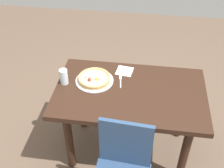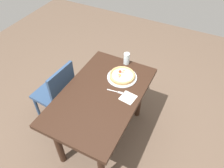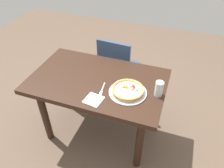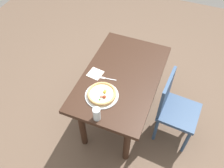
{
  "view_description": "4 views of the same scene",
  "coord_description": "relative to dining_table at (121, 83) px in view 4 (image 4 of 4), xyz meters",
  "views": [
    {
      "loc": [
        0.1,
        -1.76,
        2.26
      ],
      "look_at": [
        -0.16,
        0.04,
        0.77
      ],
      "focal_mm": 45.73,
      "sensor_mm": 36.0,
      "label": 1
    },
    {
      "loc": [
        1.27,
        0.76,
        2.34
      ],
      "look_at": [
        -0.16,
        0.04,
        0.77
      ],
      "focal_mm": 34.92,
      "sensor_mm": 36.0,
      "label": 2
    },
    {
      "loc": [
        -0.64,
        1.42,
        1.96
      ],
      "look_at": [
        -0.16,
        0.04,
        0.77
      ],
      "focal_mm": 34.67,
      "sensor_mm": 36.0,
      "label": 3
    },
    {
      "loc": [
        -1.55,
        -0.51,
        2.54
      ],
      "look_at": [
        -0.16,
        0.04,
        0.77
      ],
      "focal_mm": 37.97,
      "sensor_mm": 36.0,
      "label": 4
    }
  ],
  "objects": [
    {
      "name": "plate",
      "position": [
        -0.31,
        0.09,
        0.12
      ],
      "size": [
        0.32,
        0.32,
        0.01
      ],
      "primitive_type": "cylinder",
      "color": "silver",
      "rests_on": "dining_table"
    },
    {
      "name": "napkin",
      "position": [
        -0.07,
        0.26,
        0.12
      ],
      "size": [
        0.16,
        0.16,
        0.0
      ],
      "primitive_type": "cube",
      "rotation": [
        0.0,
        0.0,
        -0.14
      ],
      "color": "white",
      "rests_on": "dining_table"
    },
    {
      "name": "pizza",
      "position": [
        -0.31,
        0.08,
        0.14
      ],
      "size": [
        0.28,
        0.28,
        0.05
      ],
      "color": "tan",
      "rests_on": "plate"
    },
    {
      "name": "chair_near",
      "position": [
        0.0,
        -0.59,
        -0.15
      ],
      "size": [
        0.43,
        0.43,
        0.88
      ],
      "rotation": [
        0.0,
        0.0,
        3.07
      ],
      "color": "navy",
      "rests_on": "ground"
    },
    {
      "name": "ground_plane",
      "position": [
        0.0,
        0.0,
        -0.63
      ],
      "size": [
        6.0,
        6.0,
        0.0
      ],
      "primitive_type": "plane",
      "color": "brown"
    },
    {
      "name": "drinking_glass",
      "position": [
        -0.56,
        0.03,
        0.18
      ],
      "size": [
        0.07,
        0.07,
        0.13
      ],
      "primitive_type": "cylinder",
      "color": "silver",
      "rests_on": "dining_table"
    },
    {
      "name": "dining_table",
      "position": [
        0.0,
        0.0,
        0.0
      ],
      "size": [
        1.23,
        0.76,
        0.75
      ],
      "color": "#331E14",
      "rests_on": "ground"
    },
    {
      "name": "fork",
      "position": [
        -0.09,
        0.12,
        0.12
      ],
      "size": [
        0.04,
        0.17,
        0.0
      ],
      "rotation": [
        0.0,
        0.0,
        1.7
      ],
      "color": "silver",
      "rests_on": "dining_table"
    }
  ]
}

